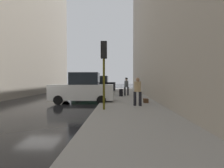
% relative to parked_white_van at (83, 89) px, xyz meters
% --- Properties ---
extents(ground_plane, '(120.00, 120.00, 0.00)m').
position_rel_parked_white_van_xyz_m(ground_plane, '(-2.65, -1.32, -1.03)').
color(ground_plane, black).
extents(sidewalk, '(4.00, 40.00, 0.15)m').
position_rel_parked_white_van_xyz_m(sidewalk, '(3.35, -1.32, -0.96)').
color(sidewalk, gray).
rests_on(sidewalk, ground_plane).
extents(parked_white_van, '(4.62, 2.11, 2.25)m').
position_rel_parked_white_van_xyz_m(parked_white_van, '(0.00, 0.00, 0.00)').
color(parked_white_van, silver).
rests_on(parked_white_van, ground_plane).
extents(parked_dark_green_sedan, '(4.20, 2.06, 1.79)m').
position_rel_parked_white_van_xyz_m(parked_dark_green_sedan, '(0.00, 5.59, -0.18)').
color(parked_dark_green_sedan, '#193828').
rests_on(parked_dark_green_sedan, ground_plane).
extents(parked_black_suv, '(4.67, 2.20, 2.25)m').
position_rel_parked_white_van_xyz_m(parked_black_suv, '(-0.00, 11.47, 0.00)').
color(parked_black_suv, black).
rests_on(parked_black_suv, ground_plane).
extents(fire_hydrant, '(0.42, 0.22, 0.70)m').
position_rel_parked_white_van_xyz_m(fire_hydrant, '(1.80, 6.47, -0.54)').
color(fire_hydrant, red).
rests_on(fire_hydrant, sidewalk).
extents(traffic_light, '(0.32, 0.32, 3.60)m').
position_rel_parked_white_van_xyz_m(traffic_light, '(1.85, -3.61, 1.73)').
color(traffic_light, '#514C0F').
rests_on(traffic_light, sidewalk).
extents(pedestrian_with_beanie, '(0.52, 0.46, 1.78)m').
position_rel_parked_white_van_xyz_m(pedestrian_with_beanie, '(3.46, 4.63, 0.10)').
color(pedestrian_with_beanie, '#333338').
rests_on(pedestrian_with_beanie, sidewalk).
extents(pedestrian_in_tan_coat, '(0.53, 0.49, 1.71)m').
position_rel_parked_white_van_xyz_m(pedestrian_in_tan_coat, '(3.79, -2.24, 0.07)').
color(pedestrian_in_tan_coat, black).
rests_on(pedestrian_in_tan_coat, sidewalk).
extents(rolling_suitcase, '(0.37, 0.57, 1.04)m').
position_rel_parked_white_van_xyz_m(rolling_suitcase, '(2.91, 3.87, -0.54)').
color(rolling_suitcase, black).
rests_on(rolling_suitcase, sidewalk).
extents(duffel_bag, '(0.32, 0.44, 0.28)m').
position_rel_parked_white_van_xyz_m(duffel_bag, '(4.51, -0.81, -0.74)').
color(duffel_bag, '#472D19').
rests_on(duffel_bag, sidewalk).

